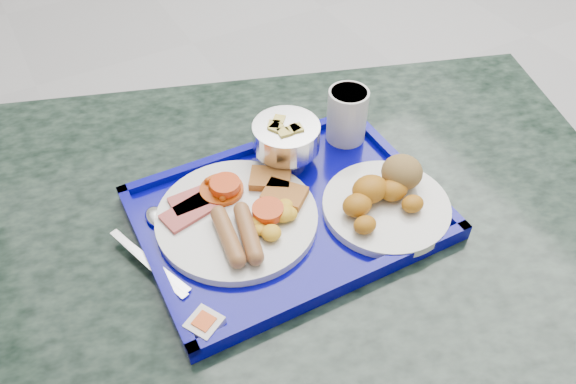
% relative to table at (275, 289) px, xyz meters
% --- Properties ---
extents(floor, '(6.00, 6.00, 0.00)m').
position_rel_table_xyz_m(floor, '(1.12, 0.96, -0.50)').
color(floor, '#959497').
rests_on(floor, ground).
extents(table, '(1.26, 1.04, 0.68)m').
position_rel_table_xyz_m(table, '(0.00, 0.00, 0.00)').
color(table, slate).
rests_on(table, floor).
extents(tray, '(0.42, 0.31, 0.02)m').
position_rel_table_xyz_m(tray, '(0.02, -0.01, 0.18)').
color(tray, '#04038A').
rests_on(tray, table).
extents(main_plate, '(0.23, 0.23, 0.04)m').
position_rel_table_xyz_m(main_plate, '(-0.04, 0.01, 0.20)').
color(main_plate, silver).
rests_on(main_plate, tray).
extents(bread_plate, '(0.18, 0.18, 0.06)m').
position_rel_table_xyz_m(bread_plate, '(0.15, -0.07, 0.21)').
color(bread_plate, silver).
rests_on(bread_plate, tray).
extents(fruit_bowl, '(0.10, 0.10, 0.07)m').
position_rel_table_xyz_m(fruit_bowl, '(0.07, 0.09, 0.23)').
color(fruit_bowl, silver).
rests_on(fruit_bowl, tray).
extents(juice_cup, '(0.06, 0.06, 0.09)m').
position_rel_table_xyz_m(juice_cup, '(0.18, 0.09, 0.24)').
color(juice_cup, silver).
rests_on(juice_cup, tray).
extents(spoon, '(0.08, 0.17, 0.01)m').
position_rel_table_xyz_m(spoon, '(-0.16, 0.05, 0.19)').
color(spoon, silver).
rests_on(spoon, tray).
extents(knife, '(0.06, 0.15, 0.00)m').
position_rel_table_xyz_m(knife, '(-0.19, -0.00, 0.19)').
color(knife, silver).
rests_on(knife, tray).
extents(jam_packet, '(0.05, 0.05, 0.01)m').
position_rel_table_xyz_m(jam_packet, '(-0.16, -0.13, 0.19)').
color(jam_packet, white).
rests_on(jam_packet, tray).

